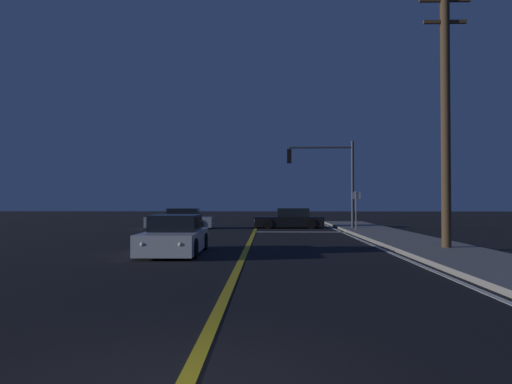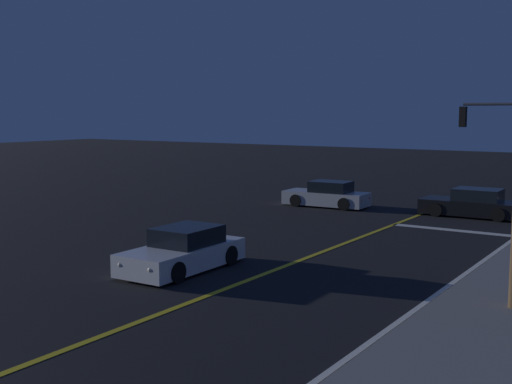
# 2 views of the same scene
# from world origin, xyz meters

# --- Properties ---
(sidewalk_right) EXTENTS (3.20, 45.32, 0.15)m
(sidewalk_right) POSITION_xyz_m (6.98, 12.59, 0.07)
(sidewalk_right) COLOR gray
(sidewalk_right) RESTS_ON ground
(lane_line_center) EXTENTS (0.20, 42.80, 0.01)m
(lane_line_center) POSITION_xyz_m (0.00, 12.59, 0.01)
(lane_line_center) COLOR gold
(lane_line_center) RESTS_ON ground
(lane_line_edge_right) EXTENTS (0.16, 42.80, 0.01)m
(lane_line_edge_right) POSITION_xyz_m (5.13, 12.59, 0.01)
(lane_line_edge_right) COLOR silver
(lane_line_edge_right) RESTS_ON ground
(stop_bar) EXTENTS (5.38, 0.50, 0.01)m
(stop_bar) POSITION_xyz_m (2.69, 23.68, 0.01)
(stop_bar) COLOR silver
(stop_bar) RESTS_ON ground
(car_mid_block_white) EXTENTS (2.00, 4.42, 1.34)m
(car_mid_block_white) POSITION_xyz_m (-2.43, 12.13, 0.58)
(car_mid_block_white) COLOR silver
(car_mid_block_white) RESTS_ON ground
(car_following_oncoming_black) EXTENTS (4.65, 2.01, 1.34)m
(car_following_oncoming_black) POSITION_xyz_m (2.26, 27.77, 0.58)
(car_following_oncoming_black) COLOR black
(car_following_oncoming_black) RESTS_ON ground
(car_side_waiting_silver) EXTENTS (4.46, 1.96, 1.34)m
(car_side_waiting_silver) POSITION_xyz_m (-5.00, 26.99, 0.58)
(car_side_waiting_silver) COLOR #B2B5BA
(car_side_waiting_silver) RESTS_ON ground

